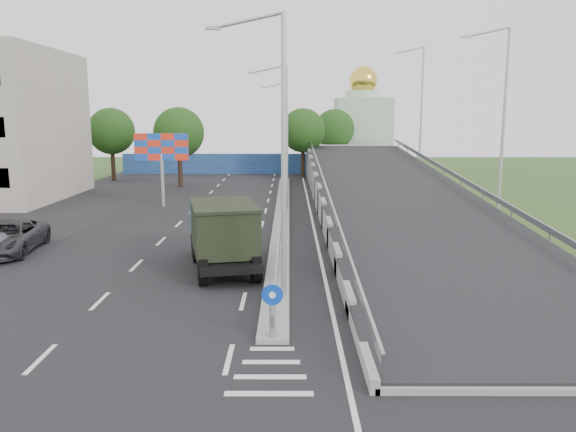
{
  "coord_description": "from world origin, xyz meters",
  "views": [
    {
      "loc": [
        0.5,
        -13.8,
        6.77
      ],
      "look_at": [
        0.44,
        11.74,
        2.2
      ],
      "focal_mm": 35.0,
      "sensor_mm": 36.0,
      "label": 1
    }
  ],
  "objects_px": {
    "lamp_post_near": "(278,144)",
    "parked_car_c": "(9,238)",
    "lamp_post_mid": "(284,130)",
    "billboard": "(161,151)",
    "dump_truck": "(222,231)",
    "lamp_post_far": "(286,125)",
    "church": "(362,127)",
    "sign_bollard": "(272,311)"
  },
  "relations": [
    {
      "from": "billboard",
      "to": "dump_truck",
      "type": "relative_size",
      "value": 0.75
    },
    {
      "from": "parked_car_c",
      "to": "church",
      "type": "bearing_deg",
      "value": 57.34
    },
    {
      "from": "dump_truck",
      "to": "parked_car_c",
      "type": "bearing_deg",
      "value": 153.88
    },
    {
      "from": "lamp_post_near",
      "to": "billboard",
      "type": "height_order",
      "value": "lamp_post_near"
    },
    {
      "from": "church",
      "to": "dump_truck",
      "type": "xyz_separation_m",
      "value": [
        -12.52,
        -49.11,
        -3.62
      ]
    },
    {
      "from": "lamp_post_mid",
      "to": "dump_truck",
      "type": "distance_m",
      "value": 15.89
    },
    {
      "from": "lamp_post_mid",
      "to": "billboard",
      "type": "height_order",
      "value": "lamp_post_mid"
    },
    {
      "from": "sign_bollard",
      "to": "lamp_post_far",
      "type": "xyz_separation_m",
      "value": [
        0.11,
        43.83,
        4.77
      ]
    },
    {
      "from": "billboard",
      "to": "dump_truck",
      "type": "bearing_deg",
      "value": -69.27
    },
    {
      "from": "lamp_post_near",
      "to": "parked_car_c",
      "type": "height_order",
      "value": "lamp_post_near"
    },
    {
      "from": "lamp_post_mid",
      "to": "billboard",
      "type": "relative_size",
      "value": 1.83
    },
    {
      "from": "lamp_post_far",
      "to": "lamp_post_near",
      "type": "bearing_deg",
      "value": -90.0
    },
    {
      "from": "church",
      "to": "parked_car_c",
      "type": "height_order",
      "value": "church"
    },
    {
      "from": "church",
      "to": "billboard",
      "type": "height_order",
      "value": "church"
    },
    {
      "from": "church",
      "to": "lamp_post_mid",
      "type": "bearing_deg",
      "value": -106.22
    },
    {
      "from": "lamp_post_far",
      "to": "parked_car_c",
      "type": "distance_m",
      "value": 35.6
    },
    {
      "from": "sign_bollard",
      "to": "lamp_post_near",
      "type": "xyz_separation_m",
      "value": [
        0.11,
        3.83,
        4.77
      ]
    },
    {
      "from": "lamp_post_near",
      "to": "church",
      "type": "height_order",
      "value": "church"
    },
    {
      "from": "parked_car_c",
      "to": "lamp_post_near",
      "type": "bearing_deg",
      "value": -34.65
    },
    {
      "from": "dump_truck",
      "to": "parked_car_c",
      "type": "xyz_separation_m",
      "value": [
        -10.99,
        2.61,
        -0.9
      ]
    },
    {
      "from": "sign_bollard",
      "to": "billboard",
      "type": "distance_m",
      "value": 27.53
    },
    {
      "from": "lamp_post_mid",
      "to": "dump_truck",
      "type": "bearing_deg",
      "value": -99.88
    },
    {
      "from": "lamp_post_mid",
      "to": "dump_truck",
      "type": "height_order",
      "value": "lamp_post_mid"
    },
    {
      "from": "lamp_post_mid",
      "to": "church",
      "type": "distance_m",
      "value": 35.41
    },
    {
      "from": "lamp_post_near",
      "to": "church",
      "type": "bearing_deg",
      "value": 79.62
    },
    {
      "from": "lamp_post_near",
      "to": "billboard",
      "type": "relative_size",
      "value": 1.83
    },
    {
      "from": "lamp_post_far",
      "to": "billboard",
      "type": "distance_m",
      "value": 20.24
    },
    {
      "from": "church",
      "to": "lamp_post_far",
      "type": "bearing_deg",
      "value": -125.24
    },
    {
      "from": "sign_bollard",
      "to": "church",
      "type": "xyz_separation_m",
      "value": [
        10.0,
        57.83,
        4.28
      ]
    },
    {
      "from": "lamp_post_far",
      "to": "parked_car_c",
      "type": "bearing_deg",
      "value": -112.73
    },
    {
      "from": "sign_bollard",
      "to": "lamp_post_near",
      "type": "bearing_deg",
      "value": 88.36
    },
    {
      "from": "lamp_post_near",
      "to": "church",
      "type": "distance_m",
      "value": 54.9
    },
    {
      "from": "sign_bollard",
      "to": "lamp_post_far",
      "type": "relative_size",
      "value": 0.17
    },
    {
      "from": "lamp_post_near",
      "to": "parked_car_c",
      "type": "relative_size",
      "value": 1.78
    },
    {
      "from": "lamp_post_near",
      "to": "sign_bollard",
      "type": "bearing_deg",
      "value": -91.64
    },
    {
      "from": "lamp_post_far",
      "to": "church",
      "type": "height_order",
      "value": "church"
    },
    {
      "from": "dump_truck",
      "to": "parked_car_c",
      "type": "distance_m",
      "value": 11.33
    },
    {
      "from": "parked_car_c",
      "to": "billboard",
      "type": "bearing_deg",
      "value": 66.89
    },
    {
      "from": "lamp_post_mid",
      "to": "church",
      "type": "bearing_deg",
      "value": 73.78
    },
    {
      "from": "lamp_post_mid",
      "to": "parked_car_c",
      "type": "relative_size",
      "value": 1.78
    },
    {
      "from": "sign_bollard",
      "to": "lamp_post_far",
      "type": "bearing_deg",
      "value": 89.86
    },
    {
      "from": "billboard",
      "to": "parked_car_c",
      "type": "relative_size",
      "value": 0.97
    }
  ]
}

